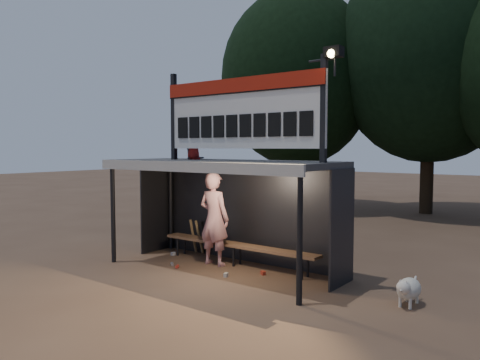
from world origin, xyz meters
name	(u,v)px	position (x,y,z in m)	size (l,w,h in m)	color
ground	(221,270)	(0.00, 0.00, 0.00)	(80.00, 80.00, 0.00)	brown
player	(214,219)	(-0.43, 0.28, 1.03)	(0.75, 0.49, 2.05)	white
child_a	(194,133)	(-1.15, 0.42, 2.91)	(0.57, 0.45, 1.18)	slate
child_b	(194,140)	(-1.02, 0.29, 2.75)	(0.42, 0.28, 0.87)	#AA1D1A
dugout_shelter	(228,183)	(0.00, 0.24, 1.85)	(5.10, 2.08, 2.32)	#38383B
scoreboard_assembly	(242,110)	(0.56, -0.01, 3.32)	(4.10, 0.27, 1.99)	black
bench	(237,246)	(0.00, 0.55, 0.43)	(4.00, 0.35, 0.48)	brown
tree_left	(297,78)	(-4.00, 10.00, 5.51)	(6.46, 6.46, 9.27)	#2F1E15
tree_mid	(430,54)	(1.00, 11.50, 6.17)	(7.22, 7.22, 10.36)	black
dog	(408,289)	(3.84, 0.14, 0.28)	(0.36, 0.81, 0.49)	beige
bats	(199,237)	(-1.35, 0.82, 0.43)	(0.48, 0.33, 0.84)	olive
litter	(201,266)	(-0.48, -0.08, 0.04)	(2.79, 0.91, 0.08)	#AF301E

